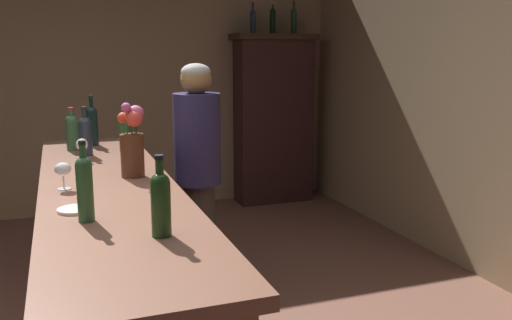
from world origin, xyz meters
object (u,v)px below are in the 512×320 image
Objects in this scene: wine_bottle_riesling at (85,134)px; display_bottle_center at (294,19)px; bar_counter at (113,279)px; wine_bottle_syrah at (92,123)px; display_cabinet at (274,116)px; display_bottle_midleft at (273,20)px; wine_glass_front at (82,145)px; wine_bottle_rose at (72,131)px; display_bottle_left at (253,20)px; wine_glass_mid at (63,170)px; wine_bottle_merlot at (125,130)px; wine_bottle_chardonnay at (85,185)px; cheese_plate at (75,210)px; flower_arrangement at (132,142)px; wine_bottle_malbec at (161,200)px; bartender at (198,171)px.

wine_bottle_riesling is 0.86× the size of display_bottle_center.
bar_counter is 8.44× the size of wine_bottle_syrah.
display_bottle_midleft is (-0.02, 0.00, 1.03)m from display_cabinet.
wine_bottle_rose is at bearing 95.76° from wine_glass_front.
wine_glass_front is (-2.11, -2.24, 0.16)m from display_cabinet.
display_bottle_center is (2.31, 2.05, 0.84)m from wine_bottle_riesling.
display_bottle_left is (1.77, 1.67, 0.80)m from wine_bottle_syrah.
wine_bottle_rose is 2.17× the size of wine_glass_mid.
wine_bottle_merlot is at bearing -132.59° from display_bottle_midleft.
wine_bottle_rose is 1.62m from wine_bottle_chardonnay.
wine_bottle_rose is (-2.15, -1.83, 0.20)m from display_cabinet.
cheese_plate is (-0.18, -1.62, -0.15)m from wine_bottle_syrah.
wine_glass_front is at bearing -136.46° from wine_bottle_merlot.
flower_arrangement is 1.22× the size of display_bottle_left.
wine_bottle_chardonnay is (-2.15, -3.45, 0.21)m from display_cabinet.
display_bottle_center reaches higher than wine_bottle_riesling.
wine_bottle_riesling is 0.79× the size of flower_arrangement.
display_bottle_center is at bearing 0.00° from display_bottle_left.
display_bottle_midleft reaches higher than wine_bottle_malbec.
display_bottle_midleft reaches higher than bartender.
display_bottle_left is (1.95, 3.29, 0.95)m from cheese_plate.
wine_bottle_rose is (-0.14, -0.16, -0.02)m from wine_bottle_syrah.
display_bottle_midleft is 0.25m from display_bottle_center.
display_cabinet is at bearing -180.00° from display_bottle_center.
display_bottle_midleft is at bearing 52.67° from wine_glass_mid.
display_bottle_center reaches higher than bar_counter.
wine_bottle_chardonnay is at bearing -122.01° from display_cabinet.
display_bottle_midleft reaches higher than wine_bottle_chardonnay.
wine_glass_front is 0.36× the size of flower_arrangement.
bartender is (0.44, -0.18, -0.27)m from wine_bottle_merlot.
display_bottle_left is (1.64, 2.74, 0.77)m from flower_arrangement.
display_bottle_center reaches higher than wine_glass_front.
wine_bottle_riesling is 0.26m from wine_bottle_merlot.
wine_bottle_merlot is (0.25, 0.08, 0.00)m from wine_bottle_riesling.
display_bottle_left is at bearing 59.32° from cheese_plate.
flower_arrangement is at bearing -124.48° from display_cabinet.
wine_bottle_malbec is 0.92× the size of display_bottle_left.
display_bottle_left is at bearing 60.96° from wine_bottle_chardonnay.
wine_glass_front is at bearing -99.34° from wine_bottle_riesling.
display_bottle_center is (2.06, 1.97, 0.83)m from wine_bottle_merlot.
wine_bottle_malbec is at bearing -82.39° from wine_glass_front.
display_cabinet is at bearing 55.52° from flower_arrangement.
wine_bottle_riesling is at bearing -131.89° from display_bottle_left.
display_bottle_midleft is at bearing 55.78° from flower_arrangement.
display_bottle_center is 2.92m from bartender.
display_bottle_center is at bearing 55.35° from wine_bottle_chardonnay.
display_bottle_left is 2.68m from bartender.
cheese_plate is 0.45× the size of display_bottle_left.
display_bottle_center reaches higher than wine_bottle_rose.
wine_glass_front reaches higher than cheese_plate.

